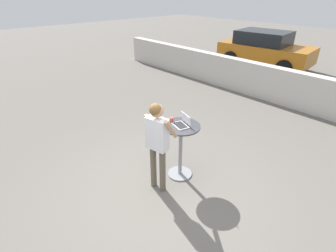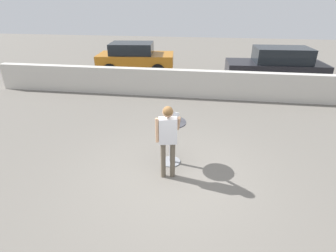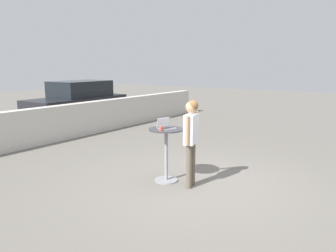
{
  "view_description": "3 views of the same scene",
  "coord_description": "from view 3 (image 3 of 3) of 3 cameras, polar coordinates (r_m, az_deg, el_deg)",
  "views": [
    {
      "loc": [
        2.77,
        -2.36,
        3.29
      ],
      "look_at": [
        -0.26,
        0.36,
        1.13
      ],
      "focal_mm": 28.0,
      "sensor_mm": 36.0,
      "label": 1
    },
    {
      "loc": [
        0.57,
        -4.77,
        3.59
      ],
      "look_at": [
        -0.21,
        0.43,
        1.06
      ],
      "focal_mm": 28.0,
      "sensor_mm": 36.0,
      "label": 2
    },
    {
      "loc": [
        -5.39,
        -3.15,
        2.35
      ],
      "look_at": [
        -0.41,
        0.39,
        1.21
      ],
      "focal_mm": 35.0,
      "sensor_mm": 36.0,
      "label": 3
    }
  ],
  "objects": [
    {
      "name": "coffee_mug",
      "position": [
        6.35,
        -1.27,
        -0.44
      ],
      "size": [
        0.11,
        0.07,
        0.09
      ],
      "color": "#C14C42",
      "rests_on": "cafe_table"
    },
    {
      "name": "pavement_kerb",
      "position": [
        10.37,
        -22.42,
        -0.21
      ],
      "size": [
        16.71,
        0.35,
        1.1
      ],
      "color": "beige",
      "rests_on": "ground_plane"
    },
    {
      "name": "ground_plane",
      "position": [
        6.67,
        4.83,
        -10.08
      ],
      "size": [
        50.0,
        50.0,
        0.0
      ],
      "primitive_type": "plane",
      "color": "slate"
    },
    {
      "name": "parked_car_further_down",
      "position": [
        14.54,
        -15.35,
        4.25
      ],
      "size": [
        4.49,
        2.05,
        1.68
      ],
      "color": "black",
      "rests_on": "ground_plane"
    },
    {
      "name": "standing_person",
      "position": [
        6.26,
        4.05,
        -1.16
      ],
      "size": [
        0.52,
        0.42,
        1.7
      ],
      "color": "brown",
      "rests_on": "ground_plane"
    },
    {
      "name": "laptop",
      "position": [
        6.56,
        -0.4,
        -0.04
      ],
      "size": [
        0.36,
        0.32,
        0.21
      ],
      "color": "silver",
      "rests_on": "cafe_table"
    },
    {
      "name": "cafe_table",
      "position": [
        6.64,
        -0.32,
        -3.79
      ],
      "size": [
        0.7,
        0.7,
        1.09
      ],
      "color": "gray",
      "rests_on": "ground_plane"
    }
  ]
}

